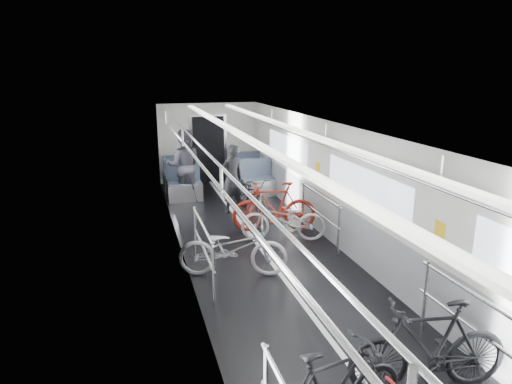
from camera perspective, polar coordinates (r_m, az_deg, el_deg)
car_shell at (r=9.10m, az=-0.31°, el=0.74°), size 3.02×14.01×2.41m
bike_left_far at (r=7.70m, az=-2.90°, el=-7.06°), size 1.95×1.13×0.97m
bike_right_near at (r=5.46m, az=20.80°, el=-17.59°), size 1.83×0.78×1.07m
bike_right_mid at (r=9.23m, az=3.42°, el=-3.43°), size 1.82×1.08×0.91m
bike_right_far at (r=9.75m, az=2.29°, el=-1.86°), size 1.87×0.86×1.08m
bike_aisle at (r=11.10m, az=-0.45°, el=-0.24°), size 0.73×1.73×0.89m
person_standing at (r=10.98m, az=-3.03°, el=1.66°), size 0.70×0.56×1.66m
person_seated at (r=12.10m, az=-8.96°, el=3.32°), size 1.06×0.90×1.89m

